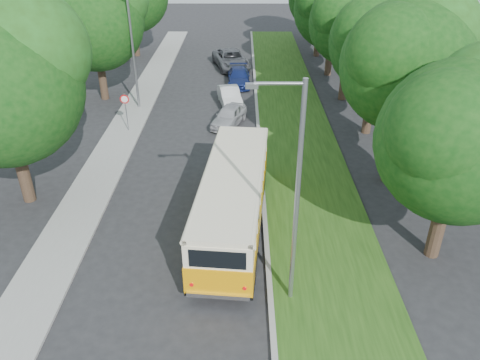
{
  "coord_description": "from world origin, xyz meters",
  "views": [
    {
      "loc": [
        2.59,
        -14.8,
        11.85
      ],
      "look_at": [
        2.5,
        3.33,
        1.5
      ],
      "focal_mm": 35.0,
      "sensor_mm": 36.0,
      "label": 1
    }
  ],
  "objects_px": {
    "car_white": "(230,96)",
    "lamppost_near": "(294,193)",
    "car_grey": "(231,59)",
    "car_blue": "(239,77)",
    "vintage_bus": "(233,201)",
    "car_silver": "(229,116)",
    "lamppost_far": "(131,49)"
  },
  "relations": [
    {
      "from": "lamppost_near",
      "to": "car_blue",
      "type": "distance_m",
      "value": 24.19
    },
    {
      "from": "lamppost_near",
      "to": "vintage_bus",
      "type": "relative_size",
      "value": 0.84
    },
    {
      "from": "car_blue",
      "to": "car_white",
      "type": "bearing_deg",
      "value": -99.18
    },
    {
      "from": "lamppost_near",
      "to": "car_blue",
      "type": "relative_size",
      "value": 1.9
    },
    {
      "from": "lamppost_far",
      "to": "car_white",
      "type": "bearing_deg",
      "value": 6.88
    },
    {
      "from": "lamppost_near",
      "to": "car_grey",
      "type": "height_order",
      "value": "lamppost_near"
    },
    {
      "from": "car_white",
      "to": "lamppost_near",
      "type": "bearing_deg",
      "value": -93.26
    },
    {
      "from": "vintage_bus",
      "to": "car_blue",
      "type": "xyz_separation_m",
      "value": [
        0.09,
        19.62,
        -0.8
      ]
    },
    {
      "from": "car_white",
      "to": "vintage_bus",
      "type": "bearing_deg",
      "value": -98.68
    },
    {
      "from": "lamppost_near",
      "to": "lamppost_far",
      "type": "relative_size",
      "value": 1.07
    },
    {
      "from": "lamppost_near",
      "to": "car_silver",
      "type": "height_order",
      "value": "lamppost_near"
    },
    {
      "from": "vintage_bus",
      "to": "car_silver",
      "type": "height_order",
      "value": "vintage_bus"
    },
    {
      "from": "vintage_bus",
      "to": "car_white",
      "type": "height_order",
      "value": "vintage_bus"
    },
    {
      "from": "car_grey",
      "to": "car_blue",
      "type": "bearing_deg",
      "value": -95.49
    },
    {
      "from": "car_white",
      "to": "car_grey",
      "type": "bearing_deg",
      "value": 79.95
    },
    {
      "from": "lamppost_near",
      "to": "car_white",
      "type": "bearing_deg",
      "value": 97.41
    },
    {
      "from": "lamppost_far",
      "to": "car_blue",
      "type": "bearing_deg",
      "value": 37.21
    },
    {
      "from": "car_blue",
      "to": "car_grey",
      "type": "bearing_deg",
      "value": 97.42
    },
    {
      "from": "car_blue",
      "to": "vintage_bus",
      "type": "bearing_deg",
      "value": -91.73
    },
    {
      "from": "vintage_bus",
      "to": "car_blue",
      "type": "distance_m",
      "value": 19.64
    },
    {
      "from": "car_silver",
      "to": "car_blue",
      "type": "height_order",
      "value": "car_silver"
    },
    {
      "from": "vintage_bus",
      "to": "car_silver",
      "type": "relative_size",
      "value": 2.61
    },
    {
      "from": "lamppost_far",
      "to": "car_grey",
      "type": "height_order",
      "value": "lamppost_far"
    },
    {
      "from": "vintage_bus",
      "to": "car_silver",
      "type": "xyz_separation_m",
      "value": [
        -0.48,
        11.43,
        -0.79
      ]
    },
    {
      "from": "vintage_bus",
      "to": "car_white",
      "type": "relative_size",
      "value": 2.5
    },
    {
      "from": "car_white",
      "to": "car_grey",
      "type": "xyz_separation_m",
      "value": [
        -0.1,
        9.14,
        0.13
      ]
    },
    {
      "from": "car_blue",
      "to": "car_grey",
      "type": "xyz_separation_m",
      "value": [
        -0.72,
        4.58,
        0.15
      ]
    },
    {
      "from": "vintage_bus",
      "to": "car_grey",
      "type": "xyz_separation_m",
      "value": [
        -0.63,
        24.21,
        -0.65
      ]
    },
    {
      "from": "car_white",
      "to": "car_blue",
      "type": "bearing_deg",
      "value": 71.61
    },
    {
      "from": "lamppost_near",
      "to": "car_grey",
      "type": "relative_size",
      "value": 1.46
    },
    {
      "from": "lamppost_far",
      "to": "car_white",
      "type": "relative_size",
      "value": 1.97
    },
    {
      "from": "vintage_bus",
      "to": "car_grey",
      "type": "relative_size",
      "value": 1.74
    }
  ]
}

